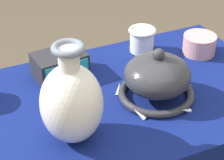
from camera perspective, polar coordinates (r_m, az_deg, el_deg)
The scene contains 6 objects.
display_table at distance 1.30m, azimuth -2.21°, elevation -6.50°, with size 1.14×0.60×0.73m.
vase_tall_bulbous at distance 1.07m, azimuth -5.32°, elevation -2.85°, with size 0.16×0.16×0.27m.
vase_dome_bell at distance 1.25m, azimuth 5.91°, elevation 0.16°, with size 0.23×0.24×0.16m.
mosaic_tile_box at distance 1.36m, azimuth -6.81°, elevation 1.95°, with size 0.17×0.12×0.08m.
cup_wide_porcelain at distance 1.49m, azimuth 3.94°, elevation 5.37°, with size 0.09×0.09×0.08m.
pot_squat_rose at distance 1.51m, azimuth 11.33°, elevation 4.59°, with size 0.11×0.11×0.07m, color #D19399.
Camera 1 is at (-0.37, -0.94, 1.47)m, focal length 70.00 mm.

